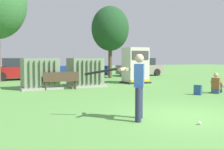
{
  "coord_description": "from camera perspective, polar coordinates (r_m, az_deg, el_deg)",
  "views": [
    {
      "loc": [
        -5.21,
        -6.09,
        1.64
      ],
      "look_at": [
        -0.56,
        3.5,
        1.0
      ],
      "focal_mm": 44.74,
      "sensor_mm": 36.0,
      "label": 1
    }
  ],
  "objects": [
    {
      "name": "sports_ball",
      "position": [
        7.25,
        17.44,
        -9.42
      ],
      "size": [
        0.09,
        0.09,
        0.09
      ],
      "primitive_type": "sphere",
      "color": "white",
      "rests_on": "ground"
    },
    {
      "name": "transformer_mid_west",
      "position": [
        16.05,
        -5.52,
        0.37
      ],
      "size": [
        2.1,
        1.7,
        1.62
      ],
      "color": "#9E9B93",
      "rests_on": "ground"
    },
    {
      "name": "tree_center_left",
      "position": [
        22.98,
        -0.37,
        9.33
      ],
      "size": [
        3.05,
        3.05,
        5.83
      ],
      "color": "brown",
      "rests_on": "ground"
    },
    {
      "name": "parked_car_right_of_center",
      "position": [
        23.5,
        -5.79,
        1.25
      ],
      "size": [
        4.38,
        2.31,
        1.62
      ],
      "color": "navy",
      "rests_on": "ground"
    },
    {
      "name": "seated_spectator",
      "position": [
        13.76,
        20.56,
        -2.06
      ],
      "size": [
        0.79,
        0.67,
        0.96
      ],
      "color": "#384C75",
      "rests_on": "ground"
    },
    {
      "name": "park_bench",
      "position": [
        14.58,
        -10.43,
        -0.97
      ],
      "size": [
        1.83,
        0.6,
        0.92
      ],
      "color": "#4C3828",
      "rests_on": "ground"
    },
    {
      "name": "ground_plane",
      "position": [
        8.18,
        14.52,
        -8.24
      ],
      "size": [
        96.0,
        96.0,
        0.0
      ],
      "primitive_type": "plane",
      "color": "#5B9947"
    },
    {
      "name": "generator_enclosure",
      "position": [
        18.12,
        4.8,
        1.83
      ],
      "size": [
        1.6,
        1.4,
        2.3
      ],
      "color": "#262626",
      "rests_on": "ground"
    },
    {
      "name": "backpack",
      "position": [
        12.94,
        17.16,
        -3.05
      ],
      "size": [
        0.35,
        0.38,
        0.44
      ],
      "color": "#264C8C",
      "rests_on": "ground"
    },
    {
      "name": "transformer_west",
      "position": [
        15.21,
        -14.52,
        0.11
      ],
      "size": [
        2.1,
        1.7,
        1.62
      ],
      "color": "#9E9B93",
      "rests_on": "ground"
    },
    {
      "name": "parked_car_left_of_center",
      "position": [
        22.07,
        -18.74,
        0.94
      ],
      "size": [
        4.39,
        2.33,
        1.62
      ],
      "color": "maroon",
      "rests_on": "ground"
    },
    {
      "name": "parked_car_rightmost",
      "position": [
        25.73,
        5.81,
        1.43
      ],
      "size": [
        4.31,
        2.14,
        1.62
      ],
      "color": "gray",
      "rests_on": "ground"
    },
    {
      "name": "batter",
      "position": [
        7.34,
        5.13,
        -1.77
      ],
      "size": [
        1.43,
        1.18,
        1.74
      ],
      "color": "#282D4C",
      "rests_on": "ground"
    }
  ]
}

